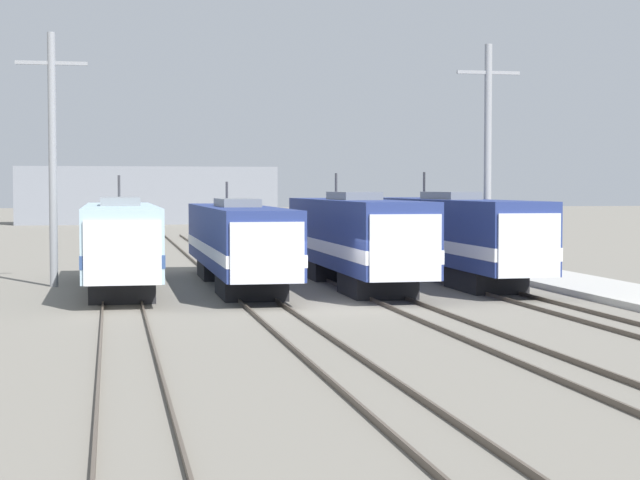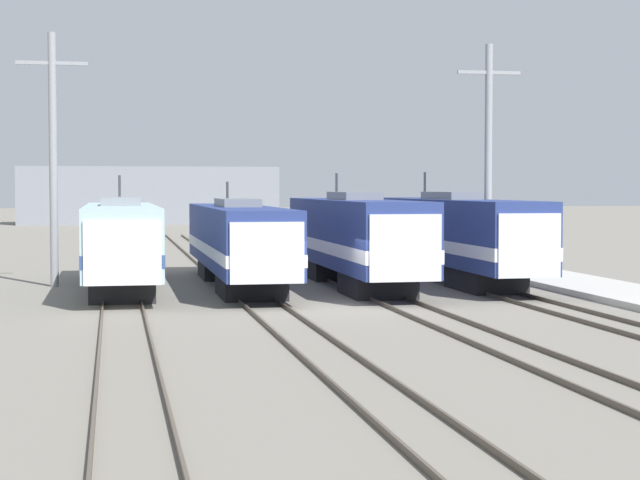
{
  "view_description": "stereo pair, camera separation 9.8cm",
  "coord_description": "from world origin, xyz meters",
  "px_view_note": "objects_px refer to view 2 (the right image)",
  "views": [
    {
      "loc": [
        -8.14,
        -38.62,
        4.44
      ],
      "look_at": [
        -0.32,
        1.12,
        2.45
      ],
      "focal_mm": 60.0,
      "sensor_mm": 36.0,
      "label": 1
    },
    {
      "loc": [
        -8.05,
        -38.64,
        4.44
      ],
      "look_at": [
        -0.32,
        1.12,
        2.45
      ],
      "focal_mm": 60.0,
      "sensor_mm": 36.0,
      "label": 2
    }
  ],
  "objects_px": {
    "locomotive_center_right": "(357,238)",
    "catenary_tower_left": "(53,155)",
    "locomotive_far_left": "(121,243)",
    "locomotive_far_right": "(453,235)",
    "catenary_tower_right": "(488,158)",
    "locomotive_center_left": "(239,242)"
  },
  "relations": [
    {
      "from": "locomotive_far_left",
      "to": "catenary_tower_left",
      "type": "xyz_separation_m",
      "value": [
        -2.91,
        2.63,
        3.8
      ]
    },
    {
      "from": "locomotive_far_left",
      "to": "locomotive_center_left",
      "type": "bearing_deg",
      "value": 6.75
    },
    {
      "from": "locomotive_center_left",
      "to": "locomotive_center_right",
      "type": "relative_size",
      "value": 1.09
    },
    {
      "from": "locomotive_center_left",
      "to": "locomotive_far_right",
      "type": "relative_size",
      "value": 0.96
    },
    {
      "from": "locomotive_center_right",
      "to": "locomotive_far_right",
      "type": "height_order",
      "value": "locomotive_far_right"
    },
    {
      "from": "locomotive_center_left",
      "to": "locomotive_center_right",
      "type": "height_order",
      "value": "locomotive_center_right"
    },
    {
      "from": "locomotive_far_left",
      "to": "locomotive_center_left",
      "type": "distance_m",
      "value": 5.18
    },
    {
      "from": "locomotive_far_left",
      "to": "catenary_tower_right",
      "type": "distance_m",
      "value": 18.1
    },
    {
      "from": "locomotive_center_right",
      "to": "catenary_tower_left",
      "type": "xyz_separation_m",
      "value": [
        -13.2,
        2.99,
        3.7
      ]
    },
    {
      "from": "locomotive_far_left",
      "to": "locomotive_far_right",
      "type": "distance_m",
      "value": 15.52
    },
    {
      "from": "locomotive_center_left",
      "to": "catenary_tower_right",
      "type": "bearing_deg",
      "value": 9.31
    },
    {
      "from": "locomotive_center_left",
      "to": "catenary_tower_right",
      "type": "distance_m",
      "value": 13.09
    },
    {
      "from": "locomotive_far_left",
      "to": "catenary_tower_left",
      "type": "distance_m",
      "value": 5.47
    },
    {
      "from": "catenary_tower_right",
      "to": "catenary_tower_left",
      "type": "bearing_deg",
      "value": 180.0
    },
    {
      "from": "locomotive_far_right",
      "to": "catenary_tower_right",
      "type": "xyz_separation_m",
      "value": [
        2.06,
        0.99,
        3.7
      ]
    },
    {
      "from": "locomotive_far_right",
      "to": "catenary_tower_left",
      "type": "relative_size",
      "value": 1.73
    },
    {
      "from": "catenary_tower_right",
      "to": "locomotive_center_right",
      "type": "bearing_deg",
      "value": -157.44
    },
    {
      "from": "locomotive_far_right",
      "to": "catenary_tower_left",
      "type": "distance_m",
      "value": 18.74
    },
    {
      "from": "locomotive_far_left",
      "to": "locomotive_center_left",
      "type": "height_order",
      "value": "locomotive_far_left"
    },
    {
      "from": "locomotive_center_left",
      "to": "catenary_tower_right",
      "type": "height_order",
      "value": "catenary_tower_right"
    },
    {
      "from": "locomotive_center_left",
      "to": "locomotive_far_right",
      "type": "height_order",
      "value": "locomotive_far_right"
    },
    {
      "from": "catenary_tower_left",
      "to": "catenary_tower_right",
      "type": "distance_m",
      "value": 20.41
    }
  ]
}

